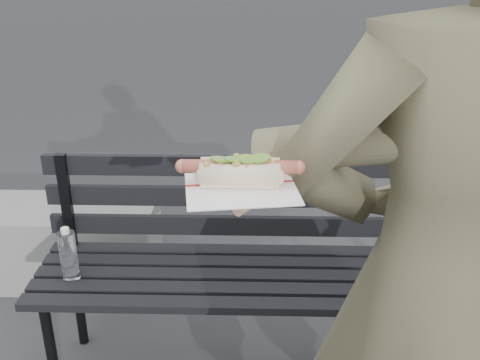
% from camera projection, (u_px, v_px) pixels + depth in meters
% --- Properties ---
extents(park_bench, '(1.50, 0.44, 0.88)m').
position_uv_depth(park_bench, '(230.00, 254.00, 2.16)').
color(park_bench, black).
rests_on(park_bench, ground).
extents(concrete_block, '(1.20, 0.40, 0.40)m').
position_uv_depth(concrete_block, '(39.00, 242.00, 2.88)').
color(concrete_block, slate).
rests_on(concrete_block, ground).
extents(person, '(0.76, 0.56, 1.93)m').
position_uv_depth(person, '(439.00, 292.00, 1.18)').
color(person, brown).
rests_on(person, ground).
extents(held_hotdog, '(0.64, 0.31, 0.20)m').
position_uv_depth(held_hotdog, '(351.00, 150.00, 1.02)').
color(held_hotdog, brown).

